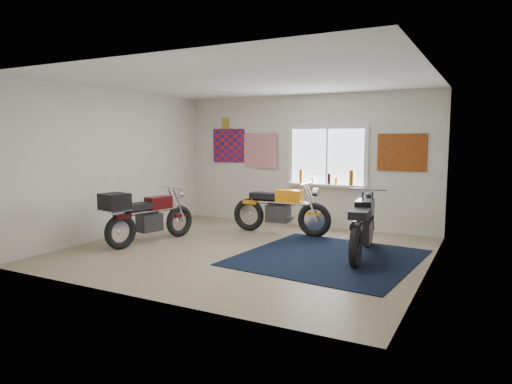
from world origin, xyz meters
The scene contains 10 objects.
ground centered at (0.00, 0.00, 0.00)m, with size 5.50×5.50×0.00m, color #9E896B.
room_shell centered at (0.00, 0.00, 1.64)m, with size 5.50×5.50×5.50m.
navy_rug centered at (1.32, 0.19, 0.01)m, with size 2.50×2.60×0.01m, color black.
window_assembly centered at (0.50, 2.47, 1.37)m, with size 1.66×0.17×1.26m.
oil_bottles centered at (0.60, 2.40, 1.03)m, with size 1.14×0.09×0.30m.
flag_display centered at (-1.90, 2.48, 2.15)m, with size 1.60×0.10×1.17m.
triumph_poster centered at (1.95, 2.48, 1.55)m, with size 0.90×0.03×0.70m, color #A54C14.
yellow_triumph centered at (-0.08, 1.48, 0.44)m, with size 2.00×0.60×1.01m.
black_chrome_bike centered at (1.75, 0.51, 0.44)m, with size 0.60×1.96×1.01m.
maroon_tourer centered at (-1.78, -0.39, 0.49)m, with size 0.76×1.85×0.94m.
Camera 1 is at (3.49, -6.33, 1.80)m, focal length 32.00 mm.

